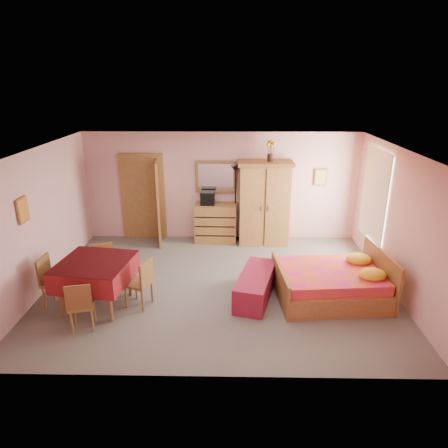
{
  "coord_description": "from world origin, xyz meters",
  "views": [
    {
      "loc": [
        0.23,
        -6.8,
        3.75
      ],
      "look_at": [
        0.1,
        0.3,
        1.15
      ],
      "focal_mm": 32.0,
      "sensor_mm": 36.0,
      "label": 1
    }
  ],
  "objects_px": {
    "stereo": "(208,198)",
    "chair_south": "(82,304)",
    "chest_of_drawers": "(216,223)",
    "floor_lamp": "(235,204)",
    "sunflower_vase": "(270,151)",
    "bed": "(330,275)",
    "dining_table": "(97,284)",
    "wall_mirror": "(216,177)",
    "chair_east": "(138,283)",
    "bench": "(256,286)",
    "wardrobe": "(264,203)",
    "chair_north": "(105,267)",
    "chair_west": "(56,282)"
  },
  "relations": [
    {
      "from": "wall_mirror",
      "to": "stereo",
      "type": "relative_size",
      "value": 2.94
    },
    {
      "from": "wardrobe",
      "to": "chair_south",
      "type": "bearing_deg",
      "value": -131.94
    },
    {
      "from": "chest_of_drawers",
      "to": "chair_north",
      "type": "distance_m",
      "value": 3.06
    },
    {
      "from": "chest_of_drawers",
      "to": "bench",
      "type": "relative_size",
      "value": 0.7
    },
    {
      "from": "wardrobe",
      "to": "chair_north",
      "type": "distance_m",
      "value": 3.9
    },
    {
      "from": "chair_north",
      "to": "chair_west",
      "type": "bearing_deg",
      "value": 26.18
    },
    {
      "from": "chair_south",
      "to": "stereo",
      "type": "bearing_deg",
      "value": 51.29
    },
    {
      "from": "chair_east",
      "to": "bench",
      "type": "bearing_deg",
      "value": -62.51
    },
    {
      "from": "sunflower_vase",
      "to": "bed",
      "type": "height_order",
      "value": "sunflower_vase"
    },
    {
      "from": "floor_lamp",
      "to": "wardrobe",
      "type": "height_order",
      "value": "wardrobe"
    },
    {
      "from": "bed",
      "to": "chair_south",
      "type": "height_order",
      "value": "bed"
    },
    {
      "from": "chair_east",
      "to": "chair_south",
      "type": "bearing_deg",
      "value": 151.67
    },
    {
      "from": "chair_south",
      "to": "chair_west",
      "type": "distance_m",
      "value": 0.94
    },
    {
      "from": "floor_lamp",
      "to": "sunflower_vase",
      "type": "height_order",
      "value": "sunflower_vase"
    },
    {
      "from": "chest_of_drawers",
      "to": "floor_lamp",
      "type": "xyz_separation_m",
      "value": [
        0.47,
        0.12,
        0.45
      ]
    },
    {
      "from": "chest_of_drawers",
      "to": "wall_mirror",
      "type": "distance_m",
      "value": 1.1
    },
    {
      "from": "stereo",
      "to": "chair_south",
      "type": "height_order",
      "value": "stereo"
    },
    {
      "from": "bed",
      "to": "chair_south",
      "type": "bearing_deg",
      "value": -170.99
    },
    {
      "from": "stereo",
      "to": "wardrobe",
      "type": "xyz_separation_m",
      "value": [
        1.33,
        -0.07,
        -0.1
      ]
    },
    {
      "from": "bed",
      "to": "chair_west",
      "type": "height_order",
      "value": "chair_west"
    },
    {
      "from": "wall_mirror",
      "to": "wardrobe",
      "type": "bearing_deg",
      "value": -12.46
    },
    {
      "from": "chest_of_drawers",
      "to": "floor_lamp",
      "type": "relative_size",
      "value": 0.54
    },
    {
      "from": "stereo",
      "to": "chair_south",
      "type": "bearing_deg",
      "value": -116.06
    },
    {
      "from": "chest_of_drawers",
      "to": "bed",
      "type": "xyz_separation_m",
      "value": [
        2.16,
        -2.63,
        -0.02
      ]
    },
    {
      "from": "wardrobe",
      "to": "chair_south",
      "type": "distance_m",
      "value": 4.77
    },
    {
      "from": "wardrobe",
      "to": "chair_west",
      "type": "height_order",
      "value": "wardrobe"
    },
    {
      "from": "stereo",
      "to": "floor_lamp",
      "type": "relative_size",
      "value": 0.18
    },
    {
      "from": "sunflower_vase",
      "to": "dining_table",
      "type": "bearing_deg",
      "value": -137.39
    },
    {
      "from": "chair_north",
      "to": "floor_lamp",
      "type": "bearing_deg",
      "value": -156.32
    },
    {
      "from": "chair_north",
      "to": "chair_east",
      "type": "relative_size",
      "value": 0.94
    },
    {
      "from": "chest_of_drawers",
      "to": "chair_west",
      "type": "xyz_separation_m",
      "value": [
        -2.63,
        -2.99,
        -0.01
      ]
    },
    {
      "from": "sunflower_vase",
      "to": "chest_of_drawers",
      "type": "bearing_deg",
      "value": 176.67
    },
    {
      "from": "sunflower_vase",
      "to": "chair_north",
      "type": "xyz_separation_m",
      "value": [
        -3.25,
        -2.24,
        -1.81
      ]
    },
    {
      "from": "wall_mirror",
      "to": "sunflower_vase",
      "type": "distance_m",
      "value": 1.44
    },
    {
      "from": "chair_south",
      "to": "floor_lamp",
      "type": "bearing_deg",
      "value": 44.45
    },
    {
      "from": "wall_mirror",
      "to": "chair_west",
      "type": "bearing_deg",
      "value": -127.65
    },
    {
      "from": "bed",
      "to": "wall_mirror",
      "type": "bearing_deg",
      "value": 122.36
    },
    {
      "from": "chest_of_drawers",
      "to": "dining_table",
      "type": "xyz_separation_m",
      "value": [
        -1.94,
        -3.0,
        -0.04
      ]
    },
    {
      "from": "wall_mirror",
      "to": "chair_west",
      "type": "xyz_separation_m",
      "value": [
        -2.63,
        -3.2,
        -1.09
      ]
    },
    {
      "from": "stereo",
      "to": "floor_lamp",
      "type": "distance_m",
      "value": 0.69
    },
    {
      "from": "chest_of_drawers",
      "to": "floor_lamp",
      "type": "distance_m",
      "value": 0.66
    },
    {
      "from": "stereo",
      "to": "wardrobe",
      "type": "bearing_deg",
      "value": -3.1
    },
    {
      "from": "wardrobe",
      "to": "bed",
      "type": "relative_size",
      "value": 1.04
    },
    {
      "from": "stereo",
      "to": "bed",
      "type": "bearing_deg",
      "value": -48.22
    },
    {
      "from": "stereo",
      "to": "chair_west",
      "type": "relative_size",
      "value": 0.36
    },
    {
      "from": "chest_of_drawers",
      "to": "dining_table",
      "type": "relative_size",
      "value": 0.85
    },
    {
      "from": "stereo",
      "to": "chair_north",
      "type": "xyz_separation_m",
      "value": [
        -1.81,
        -2.3,
        -0.68
      ]
    },
    {
      "from": "chair_north",
      "to": "chair_east",
      "type": "height_order",
      "value": "chair_east"
    },
    {
      "from": "chair_east",
      "to": "chair_west",
      "type": "bearing_deg",
      "value": 110.21
    },
    {
      "from": "wardrobe",
      "to": "chair_west",
      "type": "bearing_deg",
      "value": -143.22
    }
  ]
}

